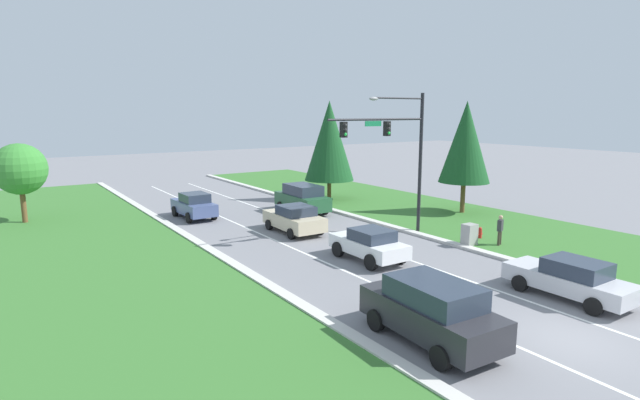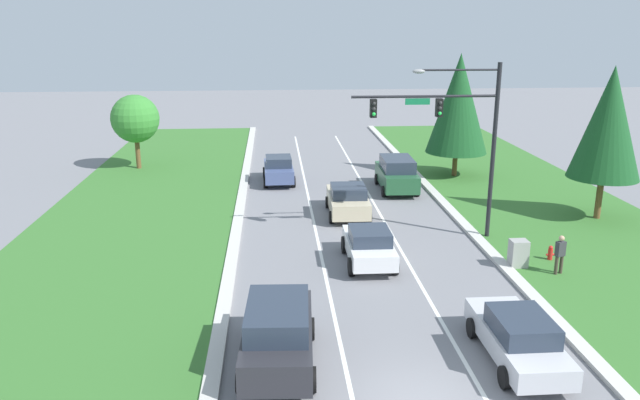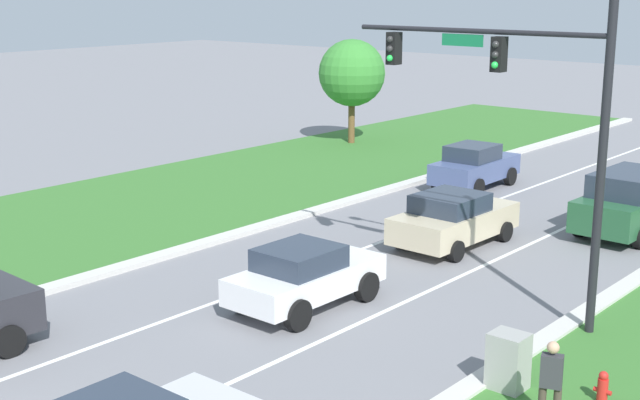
# 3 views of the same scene
# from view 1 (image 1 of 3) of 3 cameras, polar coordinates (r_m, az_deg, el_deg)

# --- Properties ---
(ground_plane) EXTENTS (160.00, 160.00, 0.00)m
(ground_plane) POSITION_cam_1_polar(r_m,az_deg,el_deg) (18.08, 26.55, -14.02)
(ground_plane) COLOR slate
(curb_strip_left) EXTENTS (0.50, 90.00, 0.15)m
(curb_strip_left) POSITION_cam_1_polar(r_m,az_deg,el_deg) (13.85, 14.03, -20.51)
(curb_strip_left) COLOR beige
(curb_strip_left) RESTS_ON ground_plane
(lane_stripe_inner_left) EXTENTS (0.14, 81.00, 0.01)m
(lane_stripe_inner_left) POSITION_cam_1_polar(r_m,az_deg,el_deg) (16.65, 23.34, -15.86)
(lane_stripe_inner_left) COLOR white
(lane_stripe_inner_left) RESTS_ON ground_plane
(lane_stripe_inner_right) EXTENTS (0.14, 81.00, 0.01)m
(lane_stripe_inner_right) POSITION_cam_1_polar(r_m,az_deg,el_deg) (19.56, 29.25, -12.40)
(lane_stripe_inner_right) COLOR white
(lane_stripe_inner_right) RESTS_ON ground_plane
(traffic_signal_mast) EXTENTS (6.63, 0.41, 8.11)m
(traffic_signal_mast) POSITION_cam_1_polar(r_m,az_deg,el_deg) (28.20, 8.84, 6.46)
(traffic_signal_mast) COLOR black
(traffic_signal_mast) RESTS_ON ground_plane
(white_sedan) EXTENTS (2.02, 4.15, 1.58)m
(white_sedan) POSITION_cam_1_polar(r_m,az_deg,el_deg) (24.05, 5.65, -5.02)
(white_sedan) COLOR white
(white_sedan) RESTS_ON ground_plane
(slate_blue_sedan) EXTENTS (2.03, 4.23, 1.72)m
(slate_blue_sedan) POSITION_cam_1_polar(r_m,az_deg,el_deg) (34.42, -14.20, -0.61)
(slate_blue_sedan) COLOR #475684
(slate_blue_sedan) RESTS_ON ground_plane
(forest_suv) EXTENTS (2.27, 4.83, 2.01)m
(forest_suv) POSITION_cam_1_polar(r_m,az_deg,el_deg) (35.28, -2.03, 0.21)
(forest_suv) COLOR #235633
(forest_suv) RESTS_ON ground_plane
(champagne_sedan) EXTENTS (2.22, 4.45, 1.64)m
(champagne_sedan) POSITION_cam_1_polar(r_m,az_deg,el_deg) (29.49, -2.94, -2.15)
(champagne_sedan) COLOR beige
(champagne_sedan) RESTS_ON ground_plane
(charcoal_suv) EXTENTS (2.37, 4.86, 1.98)m
(charcoal_suv) POSITION_cam_1_polar(r_m,az_deg,el_deg) (16.08, 12.62, -12.20)
(charcoal_suv) COLOR #28282D
(charcoal_suv) RESTS_ON ground_plane
(silver_sedan) EXTENTS (1.96, 4.70, 1.56)m
(silver_sedan) POSITION_cam_1_polar(r_m,az_deg,el_deg) (21.45, 26.69, -8.02)
(silver_sedan) COLOR silver
(silver_sedan) RESTS_ON ground_plane
(utility_cabinet) EXTENTS (0.70, 0.60, 1.21)m
(utility_cabinet) POSITION_cam_1_polar(r_m,az_deg,el_deg) (27.64, 16.70, -3.87)
(utility_cabinet) COLOR #9E9E99
(utility_cabinet) RESTS_ON ground_plane
(pedestrian) EXTENTS (0.43, 0.34, 1.69)m
(pedestrian) POSITION_cam_1_polar(r_m,az_deg,el_deg) (28.04, 19.89, -3.15)
(pedestrian) COLOR #42382D
(pedestrian) RESTS_ON ground_plane
(fire_hydrant) EXTENTS (0.34, 0.20, 0.70)m
(fire_hydrant) POSITION_cam_1_polar(r_m,az_deg,el_deg) (29.33, 17.82, -3.66)
(fire_hydrant) COLOR red
(fire_hydrant) RESTS_ON ground_plane
(conifer_near_right_tree) EXTENTS (3.93, 3.93, 7.94)m
(conifer_near_right_tree) POSITION_cam_1_polar(r_m,az_deg,el_deg) (39.86, 1.08, 6.78)
(conifer_near_right_tree) COLOR brown
(conifer_near_right_tree) RESTS_ON ground_plane
(oak_near_left_tree) EXTENTS (3.24, 3.24, 5.12)m
(oak_near_left_tree) POSITION_cam_1_polar(r_m,az_deg,el_deg) (36.64, -31.10, 3.02)
(oak_near_left_tree) COLOR brown
(oak_near_left_tree) RESTS_ON ground_plane
(conifer_far_right_tree) EXTENTS (3.49, 3.49, 7.80)m
(conifer_far_right_tree) POSITION_cam_1_polar(r_m,az_deg,el_deg) (35.88, 16.30, 6.37)
(conifer_far_right_tree) COLOR brown
(conifer_far_right_tree) RESTS_ON ground_plane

